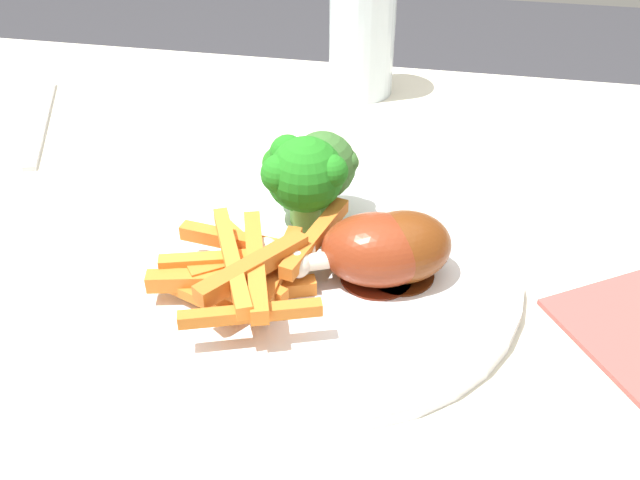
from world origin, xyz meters
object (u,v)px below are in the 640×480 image
Objects in this scene: broccoli_floret_front at (304,175)px; chicken_drumstick_far at (373,250)px; broccoli_floret_back at (325,167)px; dining_table at (296,335)px; broccoli_floret_middle at (305,175)px; carrot_fries_pile at (249,266)px; dinner_plate at (320,269)px; chicken_drumstick_near at (396,248)px; water_glass at (362,29)px; fork at (41,122)px.

chicken_drumstick_far is at bearing 135.43° from broccoli_floret_front.
dining_table is at bearing 0.02° from broccoli_floret_back.
carrot_fries_pile is (0.02, 0.07, -0.03)m from broccoli_floret_middle.
broccoli_floret_back reaches higher than broccoli_floret_front.
broccoli_floret_front is (0.02, -0.05, 0.05)m from dinner_plate.
water_glass is at bearing -77.82° from chicken_drumstick_near.
broccoli_floret_back is (-0.03, -0.00, 0.18)m from dining_table.
dinner_plate is at bearing 113.90° from broccoli_floret_front.
carrot_fries_pile is 0.10m from chicken_drumstick_near.
chicken_drumstick_far is at bearing -160.19° from carrot_fries_pile.
dining_table is 8.17× the size of chicken_drumstick_far.
fork is at bearing 24.58° from water_glass.
broccoli_floret_middle is (-0.02, 0.02, 0.18)m from dining_table.
fork is at bearing -29.99° from dinner_plate.
broccoli_floret_middle is (0.02, -0.04, 0.06)m from dinner_plate.
carrot_fries_pile reaches higher than dinner_plate.
carrot_fries_pile is at bearing 19.81° from chicken_drumstick_far.
broccoli_floret_middle reaches higher than chicken_drumstick_far.
water_glass is at bearing -80.56° from chicken_drumstick_far.
dinner_plate is 0.37m from fork.
broccoli_floret_front is at bearing 89.02° from water_glass.
broccoli_floret_back is 0.55× the size of chicken_drumstick_far.
broccoli_floret_front is 0.02m from broccoli_floret_middle.
broccoli_floret_middle is 0.57× the size of water_glass.
dinner_plate reaches higher than dining_table.
broccoli_floret_middle is at bearing -38.81° from chicken_drumstick_far.
carrot_fries_pile is 0.77× the size of fork.
broccoli_floret_back is 0.26m from water_glass.
dining_table is 5.55× the size of fork.
broccoli_floret_front is at bearing 36.09° from broccoli_floret_back.
water_glass reaches higher than broccoli_floret_back.
chicken_drumstick_near is at bearing -160.29° from carrot_fries_pile.
chicken_drumstick_near reaches higher than carrot_fries_pile.
dinner_plate is 0.07m from broccoli_floret_front.
carrot_fries_pile reaches higher than fork.
chicken_drumstick_far is at bearing 135.90° from dining_table.
dinner_plate is 0.08m from broccoli_floret_back.
carrot_fries_pile is at bearing 29.03° from fork.
fork is 0.34m from water_glass.
dining_table is 3.69× the size of dinner_plate.
chicken_drumstick_near is at bearing 143.58° from dining_table.
chicken_drumstick_far reaches higher than carrot_fries_pile.
fork is at bearing -38.60° from carrot_fries_pile.
dinner_plate is at bearing 119.36° from dining_table.
broccoli_floret_middle is 0.09m from chicken_drumstick_near.
broccoli_floret_middle reaches higher than carrot_fries_pile.
broccoli_floret_middle is 0.41× the size of fork.
chicken_drumstick_near is 0.86× the size of water_glass.
dining_table is 0.19m from chicken_drumstick_far.
water_glass reaches higher than broccoli_floret_middle.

